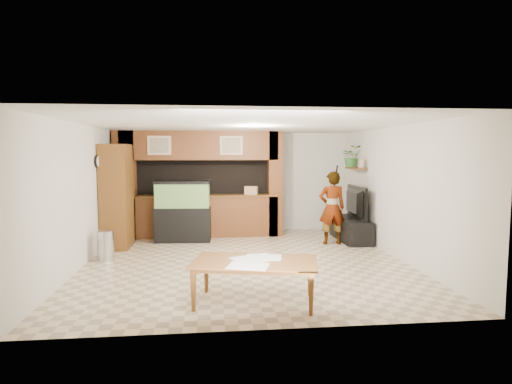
{
  "coord_description": "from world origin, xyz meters",
  "views": [
    {
      "loc": [
        -0.66,
        -8.08,
        2.08
      ],
      "look_at": [
        0.27,
        0.6,
        1.27
      ],
      "focal_mm": 30.0,
      "sensor_mm": 36.0,
      "label": 1
    }
  ],
  "objects": [
    {
      "name": "wall_back",
      "position": [
        0.0,
        3.25,
        1.3
      ],
      "size": [
        6.0,
        0.0,
        6.0
      ],
      "primitive_type": "plane",
      "rotation": [
        1.57,
        0.0,
        0.0
      ],
      "color": "beige",
      "rests_on": "floor"
    },
    {
      "name": "microphone",
      "position": [
        2.14,
        1.16,
        1.71
      ],
      "size": [
        0.04,
        0.11,
        0.17
      ],
      "primitive_type": "cylinder",
      "rotation": [
        0.44,
        0.0,
        0.0
      ],
      "color": "black",
      "rests_on": "person"
    },
    {
      "name": "person",
      "position": [
        2.09,
        1.32,
        0.83
      ],
      "size": [
        0.62,
        0.42,
        1.66
      ],
      "primitive_type": "imported",
      "rotation": [
        0.0,
        0.0,
        3.11
      ],
      "color": "tan",
      "rests_on": "floor"
    },
    {
      "name": "ceiling",
      "position": [
        0.0,
        0.0,
        2.6
      ],
      "size": [
        6.5,
        6.5,
        0.0
      ],
      "primitive_type": "plane",
      "color": "white",
      "rests_on": "wall_back"
    },
    {
      "name": "television",
      "position": [
        2.65,
        1.66,
        0.91
      ],
      "size": [
        0.21,
        1.34,
        0.77
      ],
      "primitive_type": "imported",
      "rotation": [
        0.0,
        0.0,
        1.54
      ],
      "color": "black",
      "rests_on": "tv_stand"
    },
    {
      "name": "newspaper_a",
      "position": [
        -0.18,
        -2.62,
        0.6
      ],
      "size": [
        0.61,
        0.52,
        0.01
      ],
      "primitive_type": "cube",
      "rotation": [
        0.0,
        0.0,
        -0.3
      ],
      "color": "silver",
      "rests_on": "dining_table"
    },
    {
      "name": "newspaper_c",
      "position": [
        0.08,
        -2.18,
        0.6
      ],
      "size": [
        0.56,
        0.46,
        0.01
      ],
      "primitive_type": "cube",
      "rotation": [
        0.0,
        0.0,
        -0.21
      ],
      "color": "silver",
      "rests_on": "dining_table"
    },
    {
      "name": "dining_table",
      "position": [
        -0.07,
        -2.38,
        0.3
      ],
      "size": [
        1.86,
        1.28,
        0.6
      ],
      "primitive_type": "imported",
      "rotation": [
        0.0,
        0.0,
        -0.21
      ],
      "color": "brown",
      "rests_on": "floor"
    },
    {
      "name": "wall_right",
      "position": [
        3.0,
        0.0,
        1.3
      ],
      "size": [
        0.0,
        6.5,
        6.5
      ],
      "primitive_type": "plane",
      "rotation": [
        1.57,
        0.0,
        -1.57
      ],
      "color": "beige",
      "rests_on": "floor"
    },
    {
      "name": "wall_clock",
      "position": [
        -2.97,
        1.0,
        1.9
      ],
      "size": [
        0.05,
        0.25,
        0.25
      ],
      "color": "black",
      "rests_on": "wall_left"
    },
    {
      "name": "newspaper_b",
      "position": [
        -0.05,
        -2.25,
        0.6
      ],
      "size": [
        0.75,
        0.66,
        0.01
      ],
      "primitive_type": "cube",
      "rotation": [
        0.0,
        0.0,
        0.42
      ],
      "color": "silver",
      "rests_on": "dining_table"
    },
    {
      "name": "counter_box",
      "position": [
        0.35,
        2.45,
        1.14
      ],
      "size": [
        0.36,
        0.29,
        0.21
      ],
      "primitive_type": "cube",
      "rotation": [
        0.0,
        0.0,
        -0.3
      ],
      "color": "tan",
      "rests_on": "partition"
    },
    {
      "name": "photo_frame",
      "position": [
        2.85,
        1.61,
        1.83
      ],
      "size": [
        0.05,
        0.16,
        0.21
      ],
      "primitive_type": "cube",
      "rotation": [
        0.0,
        0.0,
        0.11
      ],
      "color": "tan",
      "rests_on": "wall_shelf"
    },
    {
      "name": "wall_shelf",
      "position": [
        2.85,
        1.95,
        1.7
      ],
      "size": [
        0.25,
        0.9,
        0.04
      ],
      "primitive_type": "cube",
      "color": "brown",
      "rests_on": "wall_right"
    },
    {
      "name": "pantry_cabinet",
      "position": [
        -2.7,
        1.48,
        1.13
      ],
      "size": [
        0.56,
        0.92,
        2.26
      ],
      "primitive_type": "cube",
      "color": "brown",
      "rests_on": "floor"
    },
    {
      "name": "trash_can",
      "position": [
        -2.69,
        0.32,
        0.29
      ],
      "size": [
        0.32,
        0.32,
        0.58
      ],
      "primitive_type": "cylinder",
      "color": "#B2B2B7",
      "rests_on": "floor"
    },
    {
      "name": "partition",
      "position": [
        -0.95,
        2.64,
        1.31
      ],
      "size": [
        4.2,
        0.99,
        2.6
      ],
      "color": "brown",
      "rests_on": "floor"
    },
    {
      "name": "wall_left",
      "position": [
        -3.0,
        0.0,
        1.3
      ],
      "size": [
        0.0,
        6.5,
        6.5
      ],
      "primitive_type": "plane",
      "rotation": [
        1.57,
        0.0,
        1.57
      ],
      "color": "beige",
      "rests_on": "floor"
    },
    {
      "name": "potted_plant",
      "position": [
        2.82,
        2.21,
        1.99
      ],
      "size": [
        0.56,
        0.51,
        0.54
      ],
      "primitive_type": "imported",
      "rotation": [
        0.0,
        0.0,
        -0.21
      ],
      "color": "#306D2B",
      "rests_on": "wall_shelf"
    },
    {
      "name": "tv_stand",
      "position": [
        2.65,
        1.66,
        0.26
      ],
      "size": [
        0.58,
        1.58,
        0.53
      ],
      "primitive_type": "cube",
      "color": "black",
      "rests_on": "floor"
    },
    {
      "name": "floor",
      "position": [
        0.0,
        0.0,
        0.0
      ],
      "size": [
        6.5,
        6.5,
        0.0
      ],
      "primitive_type": "plane",
      "color": "beige",
      "rests_on": "ground"
    },
    {
      "name": "aquarium",
      "position": [
        -1.31,
        1.95,
        0.7
      ],
      "size": [
        1.29,
        0.48,
        1.43
      ],
      "rotation": [
        0.0,
        0.0,
        -0.06
      ],
      "color": "black",
      "rests_on": "floor"
    }
  ]
}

